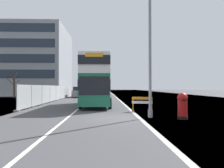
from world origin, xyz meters
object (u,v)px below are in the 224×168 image
at_px(car_oncoming_near, 78,92).
at_px(car_receding_far, 87,91).
at_px(double_decker_bus, 96,81).
at_px(car_receding_mid, 102,92).
at_px(lamppost_foreground, 150,47).
at_px(roadworks_barrier, 142,102).
at_px(red_pillar_postbox, 182,105).
at_px(car_far_side, 90,90).

xyz_separation_m(car_oncoming_near, car_receding_far, (0.31, 16.71, 0.07)).
height_order(double_decker_bus, car_receding_mid, double_decker_bus).
bearing_deg(lamppost_foreground, double_decker_bus, 113.64).
bearing_deg(car_receding_mid, roadworks_barrier, -83.35).
height_order(lamppost_foreground, car_receding_mid, lamppost_foreground).
xyz_separation_m(red_pillar_postbox, car_receding_mid, (-5.33, 34.59, 0.06)).
distance_m(red_pillar_postbox, car_receding_mid, 35.00).
relative_size(lamppost_foreground, car_receding_far, 2.30).
height_order(double_decker_bus, car_far_side, double_decker_bus).
height_order(lamppost_foreground, red_pillar_postbox, lamppost_foreground).
bearing_deg(lamppost_foreground, car_oncoming_near, 106.37).
bearing_deg(double_decker_bus, roadworks_barrier, -54.71).
distance_m(lamppost_foreground, roadworks_barrier, 4.94).
distance_m(lamppost_foreground, red_pillar_postbox, 4.09).
height_order(double_decker_bus, roadworks_barrier, double_decker_bus).
relative_size(red_pillar_postbox, car_far_side, 0.41).
height_order(car_receding_mid, car_receding_far, car_receding_far).
bearing_deg(red_pillar_postbox, car_oncoming_near, 109.38).
distance_m(lamppost_foreground, car_oncoming_near, 27.96).
bearing_deg(car_receding_far, car_oncoming_near, -91.06).
relative_size(red_pillar_postbox, roadworks_barrier, 0.97).
relative_size(lamppost_foreground, car_far_side, 2.45).
bearing_deg(car_receding_far, car_far_side, 88.58).
bearing_deg(double_decker_bus, car_far_side, 94.85).
distance_m(lamppost_foreground, car_receding_mid, 34.22).
relative_size(roadworks_barrier, car_receding_mid, 0.41).
relative_size(double_decker_bus, car_oncoming_near, 2.25).
xyz_separation_m(roadworks_barrier, car_oncoming_near, (-7.86, 23.40, 0.22)).
bearing_deg(lamppost_foreground, car_receding_far, 99.83).
bearing_deg(car_oncoming_near, red_pillar_postbox, -70.62).
bearing_deg(lamppost_foreground, car_receding_mid, 95.95).
xyz_separation_m(double_decker_bus, lamppost_foreground, (3.75, -8.58, 1.92)).
bearing_deg(roadworks_barrier, car_far_side, 98.82).
height_order(lamppost_foreground, car_oncoming_near, lamppost_foreground).
bearing_deg(red_pillar_postbox, car_far_side, 100.07).
relative_size(lamppost_foreground, red_pillar_postbox, 5.92).
bearing_deg(lamppost_foreground, red_pillar_postbox, -22.18).
xyz_separation_m(lamppost_foreground, car_far_side, (-7.32, 50.66, -3.39)).
relative_size(double_decker_bus, car_receding_far, 2.48).
xyz_separation_m(double_decker_bus, car_receding_far, (-3.75, 34.75, -1.54)).
distance_m(red_pillar_postbox, car_oncoming_near, 28.99).
distance_m(double_decker_bus, car_receding_mid, 25.33).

